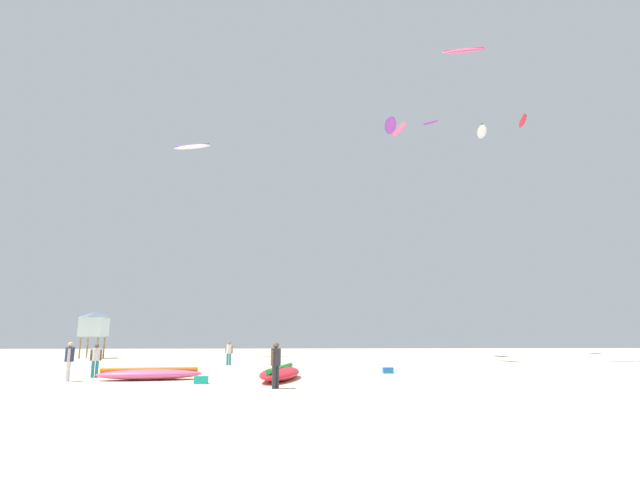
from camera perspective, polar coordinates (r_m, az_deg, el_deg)
The scene contains 17 objects.
ground_plane at distance 14.34m, azimuth 3.36°, elevation -19.55°, with size 120.00×120.00×0.00m, color beige.
person_foreground at distance 19.45m, azimuth -5.33°, elevation -14.28°, with size 0.40×0.50×1.77m.
person_midground at distance 26.68m, azimuth -25.28°, elevation -12.63°, with size 0.48×0.37×1.63m.
person_left at distance 34.37m, azimuth -10.85°, elevation -12.95°, with size 0.53×0.37×1.62m.
person_right at distance 25.14m, azimuth -27.83°, elevation -12.41°, with size 0.39×0.55×1.74m.
kite_grounded_near at distance 23.13m, azimuth -4.77°, elevation -15.60°, with size 2.43×5.54×0.67m.
kite_grounded_mid at distance 24.31m, azimuth -19.74°, elevation -14.88°, with size 4.87×2.03×0.56m.
lifeguard_tower at distance 48.33m, azimuth -25.42°, elevation -9.04°, with size 2.30×2.30×4.15m.
cooler_box at distance 27.09m, azimuth 8.14°, elevation -15.21°, with size 0.56×0.36×0.32m, color blue.
gear_bag at distance 21.91m, azimuth -14.06°, elevation -15.95°, with size 0.56×0.36×0.32m, color #19B29E.
kite_aloft_0 at distance 62.22m, azimuth 18.82°, elevation 12.19°, with size 2.52×4.24×0.64m.
kite_aloft_1 at distance 42.57m, azimuth 9.45°, elevation 12.92°, with size 1.32×3.10×0.58m.
kite_aloft_2 at distance 52.41m, azimuth 8.44°, elevation 13.40°, with size 1.88×4.42×0.49m.
kite_aloft_3 at distance 52.65m, azimuth -15.09°, elevation 10.73°, with size 4.26×2.25×0.78m.
kite_aloft_4 at distance 61.78m, azimuth 13.08°, elevation 13.54°, with size 2.01×1.77×0.26m.
kite_aloft_5 at distance 47.11m, azimuth 23.12°, elevation 12.99°, with size 1.55×2.71×0.65m.
kite_aloft_6 at distance 47.09m, azimuth 16.81°, elevation 20.89°, with size 3.78×1.78×0.91m.
Camera 1 is at (-1.40, -14.13, 2.07)m, focal length 26.71 mm.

